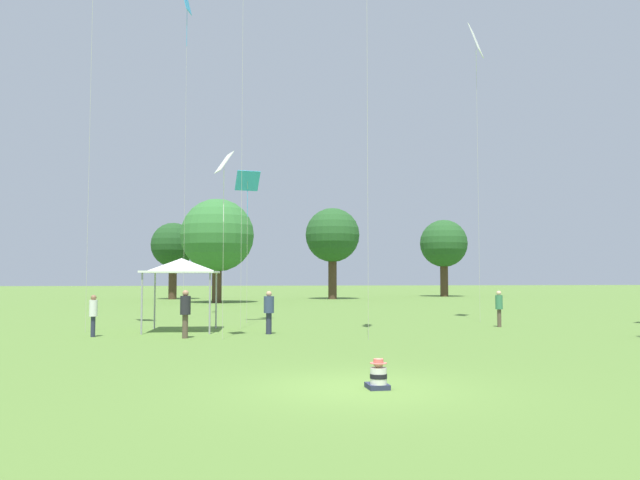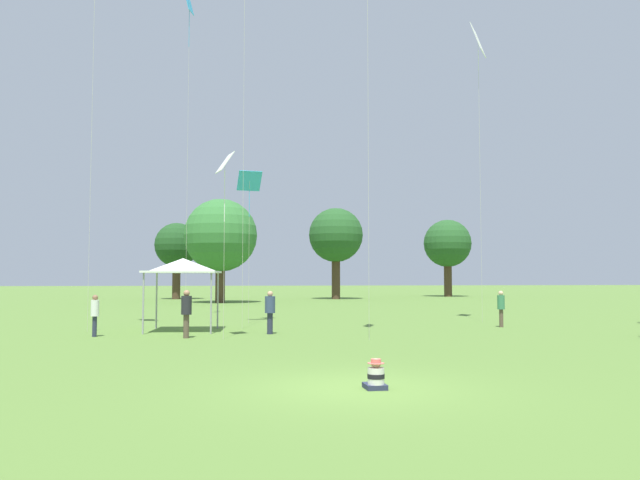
# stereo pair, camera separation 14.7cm
# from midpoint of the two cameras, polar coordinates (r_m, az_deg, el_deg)

# --- Properties ---
(ground_plane) EXTENTS (300.00, 300.00, 0.00)m
(ground_plane) POSITION_cam_midpoint_polar(r_m,az_deg,el_deg) (12.71, 3.02, -13.38)
(ground_plane) COLOR #567A33
(seated_toddler) EXTENTS (0.43, 0.53, 0.60)m
(seated_toddler) POSITION_cam_midpoint_polar(r_m,az_deg,el_deg) (12.58, 5.00, -12.33)
(seated_toddler) COLOR #282D47
(seated_toddler) RESTS_ON ground
(person_standing_0) EXTENTS (0.39, 0.39, 1.54)m
(person_standing_0) POSITION_cam_midpoint_polar(r_m,az_deg,el_deg) (24.62, -20.18, -6.17)
(person_standing_0) COLOR #282D42
(person_standing_0) RESTS_ON ground
(person_standing_1) EXTENTS (0.32, 0.32, 1.60)m
(person_standing_1) POSITION_cam_midpoint_polar(r_m,az_deg,el_deg) (28.80, 15.91, -5.76)
(person_standing_1) COLOR brown
(person_standing_1) RESTS_ON ground
(person_standing_2) EXTENTS (0.42, 0.42, 1.73)m
(person_standing_2) POSITION_cam_midpoint_polar(r_m,az_deg,el_deg) (23.16, -12.39, -6.23)
(person_standing_2) COLOR brown
(person_standing_2) RESTS_ON ground
(person_standing_4) EXTENTS (0.41, 0.41, 1.66)m
(person_standing_4) POSITION_cam_midpoint_polar(r_m,az_deg,el_deg) (24.35, -4.87, -6.28)
(person_standing_4) COLOR #282D42
(person_standing_4) RESTS_ON ground
(canopy_tent) EXTENTS (3.06, 3.06, 2.97)m
(canopy_tent) POSITION_cam_midpoint_polar(r_m,az_deg,el_deg) (26.12, -12.71, -2.34)
(canopy_tent) COLOR white
(canopy_tent) RESTS_ON ground
(kite_0) EXTENTS (1.23, 0.93, 7.27)m
(kite_0) POSITION_cam_midpoint_polar(r_m,az_deg,el_deg) (30.36, -6.78, 5.15)
(kite_0) COLOR #339EDB
(kite_0) RESTS_ON ground
(kite_2) EXTENTS (0.46, 0.93, 17.34)m
(kite_2) POSITION_cam_midpoint_polar(r_m,az_deg,el_deg) (36.28, -12.19, 18.92)
(kite_2) COLOR #339EDB
(kite_2) RESTS_ON ground
(kite_4) EXTENTS (1.23, 1.54, 14.77)m
(kite_4) POSITION_cam_midpoint_polar(r_m,az_deg,el_deg) (33.66, 13.95, 16.84)
(kite_4) COLOR white
(kite_4) RESTS_ON ground
(kite_7) EXTENTS (0.72, 0.96, 6.68)m
(kite_7) POSITION_cam_midpoint_polar(r_m,az_deg,el_deg) (22.80, -8.96, 6.49)
(kite_7) COLOR white
(kite_7) RESTS_ON ground
(distant_tree_0) EXTENTS (5.46, 5.46, 9.17)m
(distant_tree_0) POSITION_cam_midpoint_polar(r_m,az_deg,el_deg) (62.84, 1.08, 0.38)
(distant_tree_0) COLOR #473323
(distant_tree_0) RESTS_ON ground
(distant_tree_1) EXTENTS (5.38, 5.38, 8.74)m
(distant_tree_1) POSITION_cam_midpoint_polar(r_m,az_deg,el_deg) (72.36, 11.19, -0.37)
(distant_tree_1) COLOR #473323
(distant_tree_1) RESTS_ON ground
(distant_tree_2) EXTENTS (6.28, 6.28, 8.95)m
(distant_tree_2) POSITION_cam_midpoint_polar(r_m,az_deg,el_deg) (54.38, -9.45, 0.40)
(distant_tree_2) COLOR #473323
(distant_tree_2) RESTS_ON ground
(distant_tree_3) EXTENTS (4.42, 4.42, 7.65)m
(distant_tree_3) POSITION_cam_midpoint_polar(r_m,az_deg,el_deg) (64.12, -13.34, -0.52)
(distant_tree_3) COLOR #473323
(distant_tree_3) RESTS_ON ground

